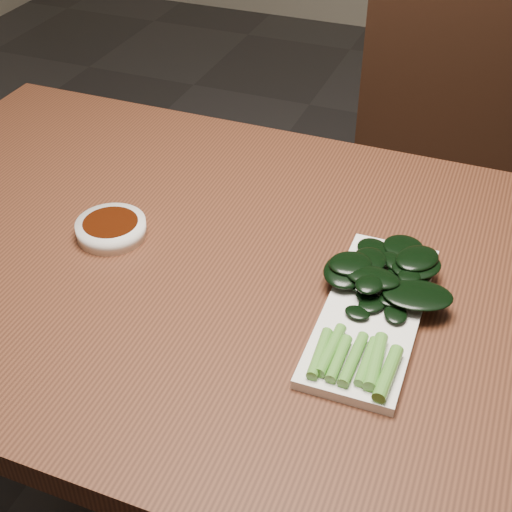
% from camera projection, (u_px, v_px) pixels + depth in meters
% --- Properties ---
extents(table, '(1.40, 0.80, 0.75)m').
position_uv_depth(table, '(270.00, 308.00, 1.05)').
color(table, '#4F2716').
rests_on(table, ground).
extents(chair_far, '(0.49, 0.49, 0.89)m').
position_uv_depth(chair_far, '(438.00, 173.00, 1.72)').
color(chair_far, black).
rests_on(chair_far, ground).
extents(sauce_bowl, '(0.10, 0.10, 0.03)m').
position_uv_depth(sauce_bowl, '(111.00, 228.00, 1.07)').
color(sauce_bowl, white).
rests_on(sauce_bowl, table).
extents(serving_plate, '(0.13, 0.31, 0.01)m').
position_uv_depth(serving_plate, '(372.00, 313.00, 0.93)').
color(serving_plate, white).
rests_on(serving_plate, table).
extents(gai_lan, '(0.19, 0.32, 0.03)m').
position_uv_depth(gai_lan, '(379.00, 286.00, 0.94)').
color(gai_lan, '#5A9F36').
rests_on(gai_lan, serving_plate).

